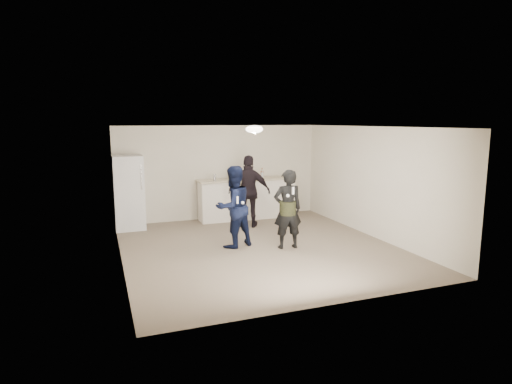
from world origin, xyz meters
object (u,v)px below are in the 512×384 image
object	(u,v)px
woman	(288,209)
spectator	(249,191)
shaker	(215,178)
counter	(247,199)
fridge	(129,193)
man	(233,207)

from	to	relation	value
woman	spectator	size ratio (longest dim) A/B	0.92
shaker	counter	bearing A→B (deg)	7.29
counter	fridge	xyz separation A→B (m)	(-3.07, -0.07, 0.38)
woman	shaker	bearing A→B (deg)	-68.84
counter	fridge	bearing A→B (deg)	-178.69
counter	shaker	xyz separation A→B (m)	(-0.93, -0.12, 0.65)
woman	man	bearing A→B (deg)	-20.21
counter	fridge	size ratio (longest dim) A/B	1.44
shaker	woman	size ratio (longest dim) A/B	0.10
shaker	man	xyz separation A→B (m)	(-0.21, -2.29, -0.32)
fridge	man	world-z (taller)	fridge
fridge	spectator	xyz separation A→B (m)	(2.81, -0.83, -0.01)
man	woman	size ratio (longest dim) A/B	1.04
shaker	spectator	bearing A→B (deg)	-49.31
shaker	woman	xyz separation A→B (m)	(0.81, -2.77, -0.35)
shaker	man	world-z (taller)	man
fridge	spectator	bearing A→B (deg)	-16.41
counter	man	bearing A→B (deg)	-115.41
counter	shaker	size ratio (longest dim) A/B	15.29
counter	spectator	size ratio (longest dim) A/B	1.45
spectator	fridge	bearing A→B (deg)	13.65
shaker	fridge	bearing A→B (deg)	178.70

